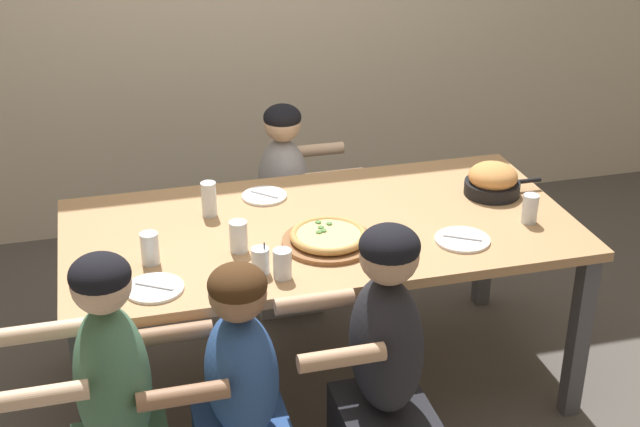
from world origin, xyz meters
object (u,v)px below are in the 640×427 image
object	(u,v)px
drinking_glass_b	(239,238)
drinking_glass_c	(282,266)
skillet_bowl	(493,181)
pizza_board_main	(328,238)
cocktail_glass_blue	(260,262)
diner_near_left	(117,427)
empty_plate_a	(264,196)
drinking_glass_a	(530,210)
empty_plate_b	(462,240)
empty_plate_c	(154,288)
diner_near_midleft	(242,416)
drinking_glass_d	(150,251)
drinking_glass_e	(209,201)
diner_near_center	(383,384)
diner_far_center	(285,216)

from	to	relation	value
drinking_glass_b	drinking_glass_c	bearing A→B (deg)	-64.29
skillet_bowl	drinking_glass_b	size ratio (longest dim) A/B	2.84
pizza_board_main	drinking_glass_b	xyz separation A→B (m)	(-0.34, 0.03, 0.03)
cocktail_glass_blue	diner_near_left	xyz separation A→B (m)	(-0.56, -0.41, -0.31)
empty_plate_a	drinking_glass_a	xyz separation A→B (m)	(0.99, -0.51, 0.05)
empty_plate_b	drinking_glass_c	world-z (taller)	drinking_glass_c
empty_plate_a	empty_plate_c	bearing A→B (deg)	-128.75
pizza_board_main	skillet_bowl	distance (m)	0.85
pizza_board_main	diner_near_midleft	bearing A→B (deg)	-128.75
drinking_glass_d	pizza_board_main	bearing A→B (deg)	-1.78
skillet_bowl	cocktail_glass_blue	size ratio (longest dim) A/B	2.79
empty_plate_b	pizza_board_main	bearing A→B (deg)	167.73
drinking_glass_a	drinking_glass_b	distance (m)	1.18
cocktail_glass_blue	drinking_glass_e	size ratio (longest dim) A/B	0.85
drinking_glass_c	diner_near_center	bearing A→B (deg)	-52.60
drinking_glass_b	drinking_glass_c	xyz separation A→B (m)	(0.12, -0.24, -0.01)
empty_plate_c	empty_plate_b	bearing A→B (deg)	3.16
cocktail_glass_blue	diner_near_midleft	distance (m)	0.56
drinking_glass_a	drinking_glass_d	xyz separation A→B (m)	(-1.51, 0.05, 0.00)
pizza_board_main	diner_far_center	bearing A→B (deg)	88.31
empty_plate_b	drinking_glass_c	size ratio (longest dim) A/B	1.93
empty_plate_a	drinking_glass_d	bearing A→B (deg)	-138.58
empty_plate_b	drinking_glass_e	distance (m)	1.04
empty_plate_c	drinking_glass_e	bearing A→B (deg)	63.05
skillet_bowl	pizza_board_main	bearing A→B (deg)	-161.86
empty_plate_c	drinking_glass_a	distance (m)	1.53
skillet_bowl	cocktail_glass_blue	bearing A→B (deg)	-159.24
diner_near_left	drinking_glass_e	bearing A→B (deg)	-25.94
empty_plate_c	drinking_glass_a	bearing A→B (deg)	5.73
empty_plate_b	diner_near_midleft	xyz separation A→B (m)	(-0.96, -0.45, -0.31)
drinking_glass_a	empty_plate_c	bearing A→B (deg)	-174.27
drinking_glass_e	diner_near_left	size ratio (longest dim) A/B	0.13
empty_plate_a	drinking_glass_c	distance (m)	0.70
drinking_glass_e	diner_near_midleft	size ratio (longest dim) A/B	0.14
drinking_glass_b	diner_near_left	world-z (taller)	diner_near_left
skillet_bowl	diner_near_left	world-z (taller)	diner_near_left
empty_plate_b	diner_near_center	bearing A→B (deg)	-135.83
empty_plate_c	drinking_glass_d	bearing A→B (deg)	88.27
drinking_glass_d	diner_near_center	size ratio (longest dim) A/B	0.11
skillet_bowl	drinking_glass_a	xyz separation A→B (m)	(0.03, -0.29, -0.01)
diner_near_midleft	cocktail_glass_blue	bearing A→B (deg)	-20.71
drinking_glass_c	diner_near_center	distance (m)	0.55
empty_plate_c	drinking_glass_a	size ratio (longest dim) A/B	1.73
pizza_board_main	drinking_glass_a	size ratio (longest dim) A/B	3.00
drinking_glass_c	diner_far_center	xyz separation A→B (m)	(0.25, 1.11, -0.36)
empty_plate_c	drinking_glass_d	size ratio (longest dim) A/B	1.68
drinking_glass_c	diner_near_midleft	xyz separation A→B (m)	(-0.22, -0.36, -0.35)
empty_plate_c	diner_near_center	bearing A→B (deg)	-28.02
empty_plate_a	drinking_glass_c	world-z (taller)	drinking_glass_c
diner_near_center	diner_near_left	bearing A→B (deg)	90.00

